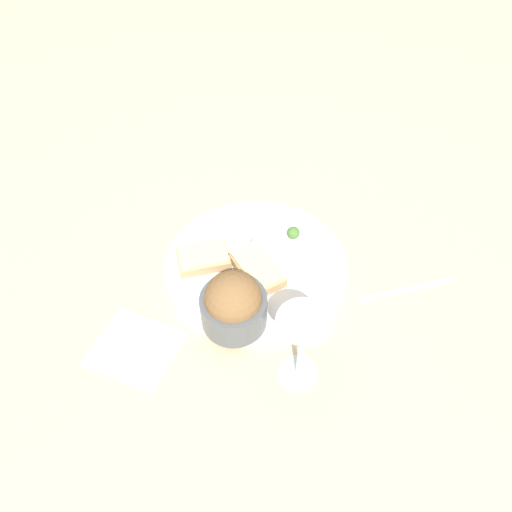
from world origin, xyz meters
TOP-DOWN VIEW (x-y plane):
  - ground_plane at (0.00, 0.00)m, footprint 4.00×4.00m
  - dinner_plate at (0.00, 0.00)m, footprint 0.33×0.33m
  - salad_bowl at (0.02, -0.12)m, footprint 0.11×0.11m
  - sauce_ramekin at (-0.01, 0.05)m, footprint 0.05×0.05m
  - cheese_toast_near at (0.01, -0.02)m, footprint 0.12×0.11m
  - cheese_toast_far at (-0.09, -0.03)m, footprint 0.11×0.10m
  - wine_glass at (0.14, -0.17)m, footprint 0.08×0.08m
  - garnish at (0.04, 0.09)m, footprint 0.02×0.02m
  - napkin at (-0.11, -0.23)m, footprint 0.13×0.12m
  - fork at (0.26, 0.06)m, footprint 0.15×0.12m

SIDE VIEW (x-z plane):
  - ground_plane at x=0.00m, z-range 0.00..0.00m
  - napkin at x=-0.11m, z-range 0.00..0.01m
  - fork at x=0.26m, z-range 0.00..0.01m
  - dinner_plate at x=0.00m, z-range 0.00..0.01m
  - garnish at x=0.04m, z-range 0.01..0.04m
  - cheese_toast_near at x=0.01m, z-range 0.01..0.04m
  - cheese_toast_far at x=-0.09m, z-range 0.01..0.04m
  - sauce_ramekin at x=-0.01m, z-range 0.02..0.05m
  - salad_bowl at x=0.02m, z-range 0.01..0.11m
  - wine_glass at x=0.14m, z-range 0.03..0.17m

